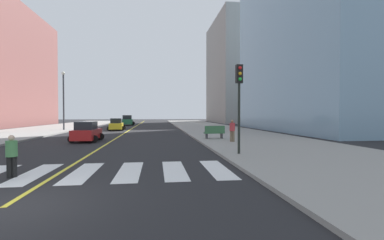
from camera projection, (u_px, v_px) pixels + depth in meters
The scene contains 13 objects.
ground_plane at pixel (3, 208), 6.82m from camera, with size 220.00×220.00×0.00m, color black.
sidewalk_kerb_east at pixel (239, 136), 28.21m from camera, with size 10.00×120.00×0.15m, color gray.
crosswalk_paint at pixel (59, 173), 10.78m from camera, with size 13.50×4.00×0.01m.
lane_divider_paint at pixel (134, 127), 46.48m from camera, with size 0.16×80.00×0.01m, color yellow.
parking_garage_concrete at pixel (247, 72), 74.17m from camera, with size 18.00×24.00×27.11m, color gray.
car_red_nearest at pixel (87, 132), 23.07m from camera, with size 2.39×3.77×1.67m.
car_yellow_second at pixel (116, 125), 38.45m from camera, with size 2.47×3.84×1.68m.
car_green_third at pixel (127, 121), 55.49m from camera, with size 2.96×4.62×2.03m.
traffic_light_near_corner at pixel (239, 91), 14.98m from camera, with size 0.36×0.41×4.84m.
park_bench at pixel (214, 132), 24.17m from camera, with size 1.83×0.67×1.12m.
pedestrian_crossing at pixel (12, 154), 10.03m from camera, with size 0.39×0.39×1.56m.
pedestrian_waiting_east at pixel (232, 130), 21.44m from camera, with size 0.42×0.42×1.69m.
street_lamp at pixel (64, 96), 37.17m from camera, with size 0.44×0.44×7.85m.
Camera 1 is at (3.77, -7.31, 2.33)m, focal length 25.83 mm.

